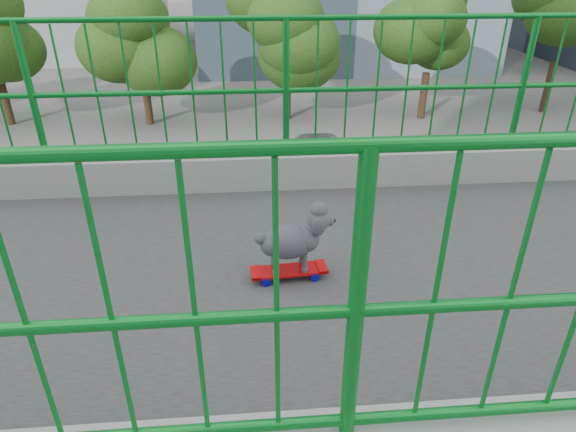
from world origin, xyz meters
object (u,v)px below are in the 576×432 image
(car_1, at_px, (451,262))
(car_0, at_px, (190,356))
(car_5, at_px, (251,353))
(skateboard, at_px, (289,271))
(car_6, at_px, (3,282))
(poodle, at_px, (293,238))
(car_3, at_px, (22,190))
(car_4, at_px, (326,149))

(car_1, bearing_deg, car_0, -66.50)
(car_1, distance_m, car_5, 6.77)
(skateboard, relative_size, car_0, 0.12)
(skateboard, bearing_deg, car_0, -168.59)
(car_5, xyz_separation_m, car_6, (-3.20, -6.80, 0.11))
(car_0, height_order, car_5, car_0)
(poodle, height_order, car_0, poodle)
(poodle, bearing_deg, car_6, -146.97)
(skateboard, height_order, car_0, skateboard)
(poodle, height_order, car_1, poodle)
(car_3, distance_m, car_6, 6.69)
(poodle, xyz_separation_m, car_0, (-6.01, -1.79, -6.60))
(car_1, distance_m, car_6, 12.76)
(poodle, height_order, car_5, poodle)
(car_6, bearing_deg, car_5, 64.79)
(car_6, bearing_deg, car_0, 59.34)
(poodle, xyz_separation_m, car_5, (-6.01, -0.39, -6.63))
(car_5, bearing_deg, car_6, -115.21)
(car_0, xyz_separation_m, car_6, (-3.20, -5.40, 0.08))
(car_4, relative_size, car_6, 0.81)
(car_4, bearing_deg, skateboard, 170.06)
(car_1, xyz_separation_m, car_5, (3.20, -5.96, -0.09))
(car_0, bearing_deg, skateboard, 16.37)
(car_1, height_order, car_6, car_6)
(car_4, relative_size, car_5, 1.12)
(car_1, bearing_deg, car_3, -113.54)
(car_0, distance_m, car_3, 12.08)
(poodle, relative_size, car_5, 0.13)
(skateboard, relative_size, car_5, 0.12)
(car_3, relative_size, car_5, 1.13)
(skateboard, relative_size, car_1, 0.11)
(car_1, distance_m, car_3, 16.03)
(car_0, distance_m, car_6, 6.28)
(poodle, height_order, car_6, poodle)
(car_5, height_order, car_6, car_6)
(car_1, relative_size, car_5, 1.14)
(skateboard, distance_m, car_3, 19.16)
(skateboard, height_order, car_6, skateboard)
(car_3, distance_m, car_4, 12.80)
(poodle, bearing_deg, car_3, -154.65)
(poodle, xyz_separation_m, car_6, (-9.21, -7.19, -6.52))
(skateboard, distance_m, car_0, 8.93)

